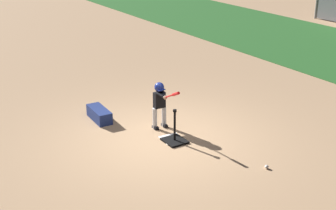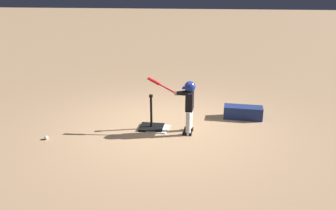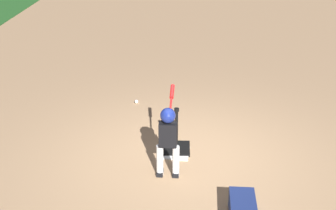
{
  "view_description": "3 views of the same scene",
  "coord_description": "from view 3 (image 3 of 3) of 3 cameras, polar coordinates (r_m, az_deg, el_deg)",
  "views": [
    {
      "loc": [
        7.65,
        -4.72,
        4.33
      ],
      "look_at": [
        -0.37,
        0.37,
        0.58
      ],
      "focal_mm": 50.0,
      "sensor_mm": 36.0,
      "label": 1
    },
    {
      "loc": [
        -1.01,
        6.27,
        2.71
      ],
      "look_at": [
        -0.13,
        0.39,
        0.61
      ],
      "focal_mm": 35.0,
      "sensor_mm": 36.0,
      "label": 2
    },
    {
      "loc": [
        -6.4,
        0.06,
        3.62
      ],
      "look_at": [
        0.14,
        0.28,
        0.83
      ],
      "focal_mm": 50.0,
      "sensor_mm": 36.0,
      "label": 3
    }
  ],
  "objects": [
    {
      "name": "ground_plane",
      "position": [
        7.35,
        2.16,
        -6.39
      ],
      "size": [
        90.0,
        90.0,
        0.0
      ],
      "primitive_type": "plane",
      "color": "tan"
    },
    {
      "name": "batter_child",
      "position": [
        6.59,
        0.01,
        -3.4
      ],
      "size": [
        0.95,
        0.34,
        1.12
      ],
      "color": "silver",
      "rests_on": "ground_plane"
    },
    {
      "name": "home_plate",
      "position": [
        7.45,
        0.88,
        -5.86
      ],
      "size": [
        0.48,
        0.48,
        0.02
      ],
      "primitive_type": "cube",
      "rotation": [
        0.0,
        0.0,
        -0.09
      ],
      "color": "white",
      "rests_on": "ground_plane"
    },
    {
      "name": "baseball",
      "position": [
        9.3,
        -3.87,
        0.42
      ],
      "size": [
        0.07,
        0.07,
        0.07
      ],
      "primitive_type": "sphere",
      "color": "white",
      "rests_on": "ground_plane"
    },
    {
      "name": "batting_tee",
      "position": [
        7.53,
        1.03,
        -4.86
      ],
      "size": [
        0.48,
        0.43,
        0.73
      ],
      "color": "black",
      "rests_on": "ground_plane"
    }
  ]
}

